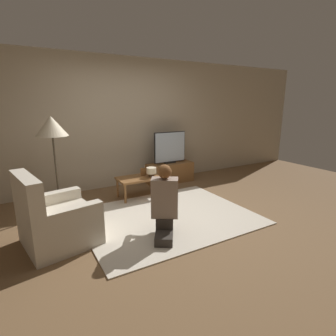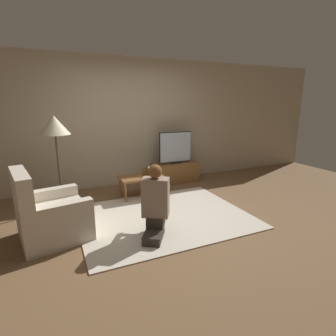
{
  "view_description": "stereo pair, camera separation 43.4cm",
  "coord_description": "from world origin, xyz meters",
  "px_view_note": "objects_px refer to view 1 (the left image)",
  "views": [
    {
      "loc": [
        -1.85,
        -3.23,
        1.71
      ],
      "look_at": [
        0.32,
        0.55,
        0.62
      ],
      "focal_mm": 28.0,
      "sensor_mm": 36.0,
      "label": 1
    },
    {
      "loc": [
        -1.47,
        -3.43,
        1.71
      ],
      "look_at": [
        0.32,
        0.55,
        0.62
      ],
      "focal_mm": 28.0,
      "sensor_mm": 36.0,
      "label": 2
    }
  ],
  "objects_px": {
    "floor_lamp": "(52,130)",
    "person_kneeling": "(165,202)",
    "coffee_table": "(140,179)",
    "table_lamp": "(151,171)",
    "tv": "(170,147)",
    "armchair": "(56,222)"
  },
  "relations": [
    {
      "from": "floor_lamp",
      "to": "person_kneeling",
      "type": "distance_m",
      "value": 2.06
    },
    {
      "from": "coffee_table",
      "to": "table_lamp",
      "type": "bearing_deg",
      "value": -20.06
    },
    {
      "from": "tv",
      "to": "armchair",
      "type": "xyz_separation_m",
      "value": [
        -2.53,
        -1.57,
        -0.48
      ]
    },
    {
      "from": "floor_lamp",
      "to": "person_kneeling",
      "type": "xyz_separation_m",
      "value": [
        1.08,
        -1.54,
        -0.84
      ]
    },
    {
      "from": "coffee_table",
      "to": "person_kneeling",
      "type": "height_order",
      "value": "person_kneeling"
    },
    {
      "from": "tv",
      "to": "person_kneeling",
      "type": "relative_size",
      "value": 0.79
    },
    {
      "from": "armchair",
      "to": "table_lamp",
      "type": "bearing_deg",
      "value": -72.63
    },
    {
      "from": "tv",
      "to": "coffee_table",
      "type": "xyz_separation_m",
      "value": [
        -0.96,
        -0.55,
        -0.43
      ]
    },
    {
      "from": "armchair",
      "to": "table_lamp",
      "type": "relative_size",
      "value": 5.22
    },
    {
      "from": "tv",
      "to": "floor_lamp",
      "type": "height_order",
      "value": "floor_lamp"
    },
    {
      "from": "coffee_table",
      "to": "person_kneeling",
      "type": "relative_size",
      "value": 0.85
    },
    {
      "from": "table_lamp",
      "to": "armchair",
      "type": "bearing_deg",
      "value": -151.9
    },
    {
      "from": "floor_lamp",
      "to": "table_lamp",
      "type": "distance_m",
      "value": 1.8
    },
    {
      "from": "armchair",
      "to": "person_kneeling",
      "type": "distance_m",
      "value": 1.36
    },
    {
      "from": "floor_lamp",
      "to": "table_lamp",
      "type": "height_order",
      "value": "floor_lamp"
    },
    {
      "from": "coffee_table",
      "to": "floor_lamp",
      "type": "relative_size",
      "value": 0.53
    },
    {
      "from": "table_lamp",
      "to": "tv",
      "type": "bearing_deg",
      "value": 39.38
    },
    {
      "from": "coffee_table",
      "to": "person_kneeling",
      "type": "xyz_separation_m",
      "value": [
        -0.31,
        -1.49,
        0.13
      ]
    },
    {
      "from": "armchair",
      "to": "person_kneeling",
      "type": "bearing_deg",
      "value": -121.27
    },
    {
      "from": "tv",
      "to": "armchair",
      "type": "distance_m",
      "value": 3.01
    },
    {
      "from": "tv",
      "to": "person_kneeling",
      "type": "xyz_separation_m",
      "value": [
        -1.27,
        -2.04,
        -0.3
      ]
    },
    {
      "from": "armchair",
      "to": "table_lamp",
      "type": "height_order",
      "value": "armchair"
    }
  ]
}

